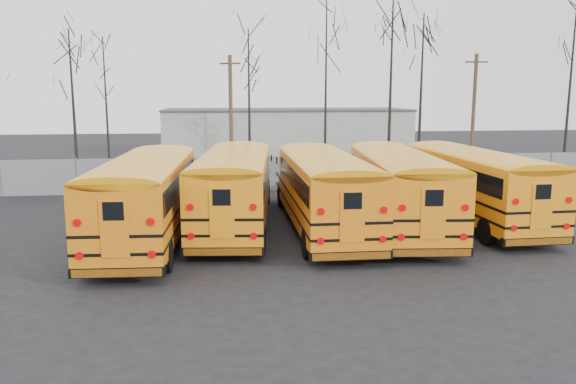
{
  "coord_description": "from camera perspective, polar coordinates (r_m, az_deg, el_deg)",
  "views": [
    {
      "loc": [
        -4.02,
        -19.88,
        5.62
      ],
      "look_at": [
        -1.34,
        2.55,
        1.6
      ],
      "focal_mm": 35.0,
      "sensor_mm": 36.0,
      "label": 1
    }
  ],
  "objects": [
    {
      "name": "tree_3",
      "position": [
        37.54,
        -3.97,
        8.88
      ],
      "size": [
        0.26,
        0.26,
        9.68
      ],
      "primitive_type": "cone",
      "color": "black",
      "rests_on": "ground"
    },
    {
      "name": "fence",
      "position": [
        32.46,
        0.36,
        1.91
      ],
      "size": [
        40.0,
        0.04,
        2.0
      ],
      "primitive_type": "cube",
      "color": "gray",
      "rests_on": "ground"
    },
    {
      "name": "utility_pole_right",
      "position": [
        40.26,
        18.32,
        7.55
      ],
      "size": [
        1.43,
        0.47,
        8.15
      ],
      "rotation": [
        0.0,
        0.0,
        -0.25
      ],
      "color": "brown",
      "rests_on": "ground"
    },
    {
      "name": "tree_5",
      "position": [
        35.49,
        10.37,
        10.24
      ],
      "size": [
        0.26,
        0.26,
        11.62
      ],
      "primitive_type": "cone",
      "color": "black",
      "rests_on": "ground"
    },
    {
      "name": "tree_2",
      "position": [
        37.77,
        -17.95,
        7.95
      ],
      "size": [
        0.26,
        0.26,
        9.05
      ],
      "primitive_type": "cone",
      "color": "black",
      "rests_on": "ground"
    },
    {
      "name": "bus_a",
      "position": [
        21.77,
        -14.14,
        0.08
      ],
      "size": [
        3.3,
        12.02,
        3.33
      ],
      "rotation": [
        0.0,
        0.0,
        -0.05
      ],
      "color": "black",
      "rests_on": "ground"
    },
    {
      "name": "bus_b",
      "position": [
        23.35,
        -5.45,
        0.98
      ],
      "size": [
        3.92,
        12.03,
        3.31
      ],
      "rotation": [
        0.0,
        0.0,
        -0.1
      ],
      "color": "black",
      "rests_on": "ground"
    },
    {
      "name": "tree_4",
      "position": [
        36.49,
        3.85,
        10.12
      ],
      "size": [
        0.26,
        0.26,
        11.3
      ],
      "primitive_type": "cone",
      "color": "black",
      "rests_on": "ground"
    },
    {
      "name": "bus_e",
      "position": [
        25.67,
        18.28,
        1.24
      ],
      "size": [
        2.97,
        11.65,
        3.24
      ],
      "rotation": [
        0.0,
        0.0,
        0.03
      ],
      "color": "black",
      "rests_on": "ground"
    },
    {
      "name": "tree_7",
      "position": [
        40.05,
        26.73,
        9.62
      ],
      "size": [
        0.26,
        0.26,
        12.05
      ],
      "primitive_type": "cone",
      "color": "black",
      "rests_on": "ground"
    },
    {
      "name": "bus_d",
      "position": [
        23.58,
        11.1,
        0.93
      ],
      "size": [
        3.82,
        12.04,
        3.32
      ],
      "rotation": [
        0.0,
        0.0,
        -0.09
      ],
      "color": "black",
      "rests_on": "ground"
    },
    {
      "name": "ground",
      "position": [
        21.04,
        4.47,
        -5.43
      ],
      "size": [
        120.0,
        120.0,
        0.0
      ],
      "primitive_type": "plane",
      "color": "black",
      "rests_on": "ground"
    },
    {
      "name": "tree_1",
      "position": [
        36.51,
        -20.96,
        7.94
      ],
      "size": [
        0.26,
        0.26,
        9.34
      ],
      "primitive_type": "cone",
      "color": "black",
      "rests_on": "ground"
    },
    {
      "name": "bus_c",
      "position": [
        22.75,
        3.62,
        0.72
      ],
      "size": [
        2.75,
        11.75,
        3.28
      ],
      "rotation": [
        0.0,
        0.0,
        -0.0
      ],
      "color": "black",
      "rests_on": "ground"
    },
    {
      "name": "tree_6",
      "position": [
        40.01,
        13.34,
        9.55
      ],
      "size": [
        0.26,
        0.26,
        10.86
      ],
      "primitive_type": "cone",
      "color": "black",
      "rests_on": "ground"
    },
    {
      "name": "utility_pole_left",
      "position": [
        36.59,
        -5.82,
        7.64
      ],
      "size": [
        1.33,
        0.68,
        7.95
      ],
      "rotation": [
        0.0,
        0.0,
        -0.43
      ],
      "color": "#4D3C2C",
      "rests_on": "ground"
    },
    {
      "name": "distant_building",
      "position": [
        52.35,
        -0.2,
        6.13
      ],
      "size": [
        22.0,
        8.0,
        4.0
      ],
      "primitive_type": "cube",
      "color": "#BCBBB6",
      "rests_on": "ground"
    }
  ]
}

